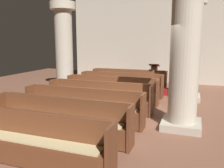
% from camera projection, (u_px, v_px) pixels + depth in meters
% --- Properties ---
extents(ground_plane, '(19.20, 19.20, 0.00)m').
position_uv_depth(ground_plane, '(133.00, 115.00, 6.85)').
color(ground_plane, brown).
extents(back_wall, '(10.00, 0.16, 4.50)m').
position_uv_depth(back_wall, '(163.00, 39.00, 12.08)').
color(back_wall, beige).
rests_on(back_wall, ground).
extents(pew_row_0, '(3.32, 0.46, 0.90)m').
position_uv_depth(pew_row_0, '(129.00, 79.00, 10.42)').
color(pew_row_0, brown).
rests_on(pew_row_0, ground).
extents(pew_row_1, '(3.32, 0.46, 0.90)m').
position_uv_depth(pew_row_1, '(121.00, 83.00, 9.36)').
color(pew_row_1, brown).
rests_on(pew_row_1, ground).
extents(pew_row_2, '(3.32, 0.47, 0.90)m').
position_uv_depth(pew_row_2, '(112.00, 89.00, 8.31)').
color(pew_row_2, brown).
rests_on(pew_row_2, ground).
extents(pew_row_3, '(3.32, 0.46, 0.90)m').
position_uv_depth(pew_row_3, '(99.00, 95.00, 7.26)').
color(pew_row_3, brown).
rests_on(pew_row_3, ground).
extents(pew_row_4, '(3.32, 0.46, 0.90)m').
position_uv_depth(pew_row_4, '(83.00, 105.00, 6.21)').
color(pew_row_4, brown).
rests_on(pew_row_4, ground).
extents(pew_row_5, '(3.32, 0.47, 0.90)m').
position_uv_depth(pew_row_5, '(60.00, 117.00, 5.15)').
color(pew_row_5, brown).
rests_on(pew_row_5, ground).
extents(pew_row_6, '(3.32, 0.46, 0.90)m').
position_uv_depth(pew_row_6, '(25.00, 137.00, 4.10)').
color(pew_row_6, brown).
rests_on(pew_row_6, ground).
extents(pillar_aisle_side, '(1.04, 1.04, 3.71)m').
position_uv_depth(pillar_aisle_side, '(189.00, 47.00, 8.43)').
color(pillar_aisle_side, '#B6AD9A').
rests_on(pillar_aisle_side, ground).
extents(pillar_far_side, '(1.04, 1.04, 3.71)m').
position_uv_depth(pillar_far_side, '(64.00, 47.00, 9.74)').
color(pillar_far_side, '#B6AD9A').
rests_on(pillar_far_side, ground).
extents(pillar_aisle_rear, '(1.02, 1.02, 3.71)m').
position_uv_depth(pillar_aisle_rear, '(185.00, 50.00, 5.50)').
color(pillar_aisle_rear, '#B6AD9A').
rests_on(pillar_aisle_rear, ground).
extents(lectern, '(0.48, 0.45, 1.08)m').
position_uv_depth(lectern, '(154.00, 77.00, 11.36)').
color(lectern, brown).
rests_on(lectern, ground).
extents(hymn_book, '(0.16, 0.20, 0.03)m').
position_uv_depth(hymn_book, '(151.00, 70.00, 10.20)').
color(hymn_book, black).
rests_on(hymn_book, pew_row_0).
extents(kneeler_box_red, '(0.39, 0.31, 0.27)m').
position_uv_depth(kneeler_box_red, '(168.00, 92.00, 9.40)').
color(kneeler_box_red, maroon).
rests_on(kneeler_box_red, ground).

